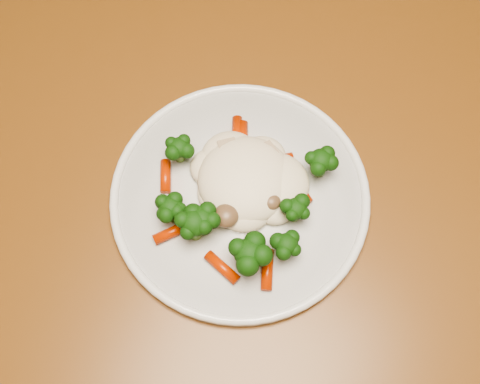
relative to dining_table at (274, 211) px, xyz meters
The scene contains 3 objects.
dining_table is the anchor object (origin of this frame).
plate 0.11m from the dining_table, 127.71° to the right, with size 0.29×0.29×0.01m, color white.
meal 0.14m from the dining_table, 120.69° to the right, with size 0.19×0.19×0.05m.
Camera 1 is at (-0.11, -0.48, 1.38)m, focal length 45.00 mm.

